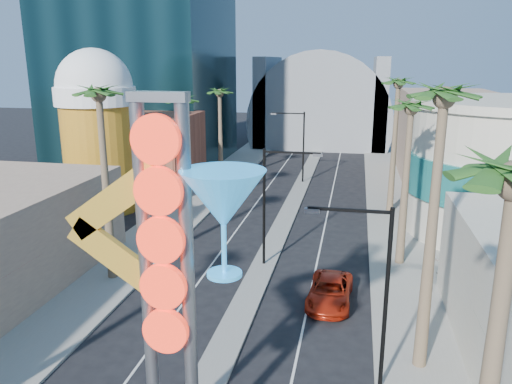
# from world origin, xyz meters

# --- Properties ---
(sidewalk_west) EXTENTS (5.00, 100.00, 0.15)m
(sidewalk_west) POSITION_xyz_m (-9.50, 35.00, 0.07)
(sidewalk_west) COLOR gray
(sidewalk_west) RESTS_ON ground
(sidewalk_east) EXTENTS (5.00, 100.00, 0.15)m
(sidewalk_east) POSITION_xyz_m (9.50, 35.00, 0.07)
(sidewalk_east) COLOR gray
(sidewalk_east) RESTS_ON ground
(median) EXTENTS (1.60, 84.00, 0.15)m
(median) POSITION_xyz_m (0.00, 38.00, 0.07)
(median) COLOR gray
(median) RESTS_ON ground
(brick_filler_west) EXTENTS (10.00, 10.00, 8.00)m
(brick_filler_west) POSITION_xyz_m (-16.00, 38.00, 4.00)
(brick_filler_west) COLOR brown
(brick_filler_west) RESTS_ON ground
(filler_east) EXTENTS (10.00, 20.00, 10.00)m
(filler_east) POSITION_xyz_m (16.00, 48.00, 5.00)
(filler_east) COLOR #9C7A65
(filler_east) RESTS_ON ground
(beer_mug) EXTENTS (7.00, 7.00, 14.50)m
(beer_mug) POSITION_xyz_m (-17.00, 30.00, 7.84)
(beer_mug) COLOR #B36F17
(beer_mug) RESTS_ON ground
(canopy) EXTENTS (22.00, 16.00, 22.00)m
(canopy) POSITION_xyz_m (0.00, 72.00, 4.31)
(canopy) COLOR slate
(canopy) RESTS_ON ground
(neon_sign) EXTENTS (6.53, 2.60, 12.55)m
(neon_sign) POSITION_xyz_m (0.82, 2.96, 7.31)
(neon_sign) COLOR gray
(neon_sign) RESTS_ON ground
(streetlight_0) EXTENTS (3.79, 0.25, 8.00)m
(streetlight_0) POSITION_xyz_m (0.55, 20.00, 4.88)
(streetlight_0) COLOR black
(streetlight_0) RESTS_ON ground
(streetlight_1) EXTENTS (3.79, 0.25, 8.00)m
(streetlight_1) POSITION_xyz_m (-0.55, 44.00, 4.88)
(streetlight_1) COLOR black
(streetlight_1) RESTS_ON ground
(streetlight_2) EXTENTS (3.45, 0.25, 8.00)m
(streetlight_2) POSITION_xyz_m (6.72, 8.00, 4.83)
(streetlight_2) COLOR black
(streetlight_2) RESTS_ON ground
(palm_1) EXTENTS (2.40, 2.40, 12.70)m
(palm_1) POSITION_xyz_m (-9.00, 16.00, 10.82)
(palm_1) COLOR brown
(palm_1) RESTS_ON ground
(palm_2) EXTENTS (2.40, 2.40, 11.20)m
(palm_2) POSITION_xyz_m (-9.00, 30.00, 9.48)
(palm_2) COLOR brown
(palm_2) RESTS_ON ground
(palm_3) EXTENTS (2.40, 2.40, 11.20)m
(palm_3) POSITION_xyz_m (-9.00, 42.00, 9.48)
(palm_3) COLOR brown
(palm_3) RESTS_ON ground
(palm_5) EXTENTS (2.40, 2.40, 13.20)m
(palm_5) POSITION_xyz_m (9.00, 10.00, 11.27)
(palm_5) COLOR brown
(palm_5) RESTS_ON ground
(palm_6) EXTENTS (2.40, 2.40, 11.70)m
(palm_6) POSITION_xyz_m (9.00, 22.00, 9.93)
(palm_6) COLOR brown
(palm_6) RESTS_ON ground
(palm_7) EXTENTS (2.40, 2.40, 12.70)m
(palm_7) POSITION_xyz_m (9.00, 34.00, 10.82)
(palm_7) COLOR brown
(palm_7) RESTS_ON ground
(red_pickup) EXTENTS (2.57, 5.22, 1.43)m
(red_pickup) POSITION_xyz_m (4.68, 15.42, 0.71)
(red_pickup) COLOR #B9240E
(red_pickup) RESTS_ON ground
(pedestrian_b) EXTENTS (0.97, 0.81, 1.78)m
(pedestrian_b) POSITION_xyz_m (11.45, 20.56, 1.04)
(pedestrian_b) COLOR gray
(pedestrian_b) RESTS_ON sidewalk_east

